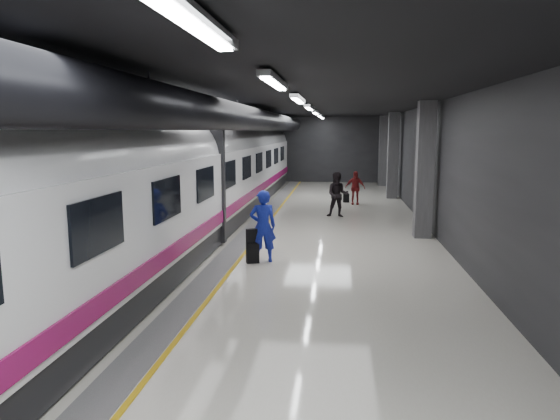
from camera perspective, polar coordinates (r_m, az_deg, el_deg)
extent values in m
plane|color=beige|center=(15.41, 0.07, -4.23)|extent=(40.00, 40.00, 0.00)
cube|color=black|center=(15.03, 0.07, 12.71)|extent=(10.00, 40.00, 0.02)
cube|color=#28282B|center=(34.96, 3.93, 6.91)|extent=(10.00, 0.02, 4.50)
cube|color=#28282B|center=(16.40, -17.60, 4.12)|extent=(0.02, 40.00, 4.50)
cube|color=#28282B|center=(15.30, 19.05, 3.72)|extent=(0.02, 40.00, 4.50)
cube|color=slate|center=(15.62, -4.87, -4.06)|extent=(0.65, 39.80, 0.01)
cube|color=gold|center=(15.54, -3.42, -4.11)|extent=(0.10, 39.80, 0.01)
cylinder|color=black|center=(15.21, -4.89, 10.56)|extent=(0.80, 38.00, 0.80)
cube|color=silver|center=(4.15, -10.19, 20.90)|extent=(0.22, 2.60, 0.10)
cube|color=silver|center=(9.01, -0.63, 14.53)|extent=(0.22, 2.60, 0.10)
cube|color=silver|center=(13.97, 2.08, 12.58)|extent=(0.22, 2.60, 0.10)
cube|color=silver|center=(18.95, 3.35, 11.64)|extent=(0.22, 2.60, 0.10)
cube|color=silver|center=(23.94, 4.09, 11.08)|extent=(0.22, 2.60, 0.10)
cube|color=silver|center=(28.93, 4.58, 10.72)|extent=(0.22, 2.60, 0.10)
cube|color=silver|center=(32.92, 4.86, 10.51)|extent=(0.22, 2.60, 0.10)
cube|color=#515154|center=(17.17, 16.18, 4.38)|extent=(0.55, 0.55, 4.50)
cube|color=#515154|center=(27.07, 12.78, 6.09)|extent=(0.55, 0.55, 4.50)
cube|color=#515154|center=(33.04, 11.71, 6.62)|extent=(0.55, 0.55, 4.50)
cube|color=black|center=(16.03, -11.56, -2.61)|extent=(2.80, 38.00, 0.60)
cube|color=white|center=(15.81, -11.72, 2.36)|extent=(2.90, 38.00, 2.20)
cylinder|color=white|center=(15.73, -11.83, 5.80)|extent=(2.80, 38.00, 2.80)
cube|color=#850C4C|center=(15.52, -6.47, -0.61)|extent=(0.04, 38.00, 0.35)
cube|color=black|center=(15.79, -11.75, 3.26)|extent=(3.05, 0.25, 3.80)
cube|color=black|center=(7.87, -20.04, -1.67)|extent=(0.05, 1.60, 0.85)
cube|color=black|center=(10.60, -12.77, 1.29)|extent=(0.05, 1.60, 0.85)
cube|color=black|center=(13.44, -8.51, 3.02)|extent=(0.05, 1.60, 0.85)
cube|color=black|center=(16.34, -5.75, 4.12)|extent=(0.05, 1.60, 0.85)
cube|color=black|center=(19.27, -3.82, 4.89)|extent=(0.05, 1.60, 0.85)
cube|color=black|center=(22.22, -2.39, 5.45)|extent=(0.05, 1.60, 0.85)
cube|color=black|center=(25.18, -1.30, 5.88)|extent=(0.05, 1.60, 0.85)
cube|color=black|center=(28.15, -0.44, 6.22)|extent=(0.05, 1.60, 0.85)
cube|color=black|center=(31.12, 0.26, 6.49)|extent=(0.05, 1.60, 0.85)
imported|color=#182AB5|center=(13.50, -1.97, -1.86)|extent=(0.82, 0.65, 1.97)
cube|color=black|center=(13.55, -3.15, -4.91)|extent=(0.39, 0.32, 0.55)
cube|color=black|center=(13.46, -3.26, -2.98)|extent=(0.32, 0.27, 0.38)
imported|color=black|center=(20.70, 6.61, 1.76)|extent=(0.96, 0.77, 1.87)
imported|color=maroon|center=(24.43, 8.57, 2.53)|extent=(0.95, 0.40, 1.62)
cube|color=black|center=(25.13, 7.57, 1.37)|extent=(0.31, 0.21, 0.44)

